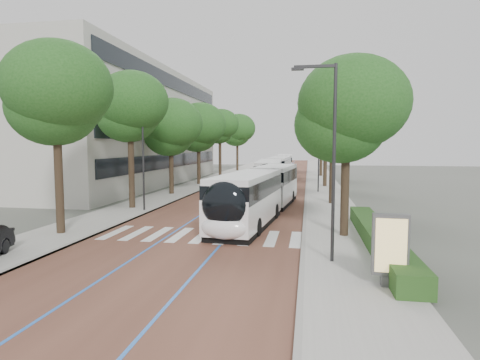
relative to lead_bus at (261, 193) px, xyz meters
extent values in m
plane|color=#51544C|center=(-2.59, -7.64, -1.63)|extent=(160.00, 160.00, 0.00)
cube|color=#553226|center=(-2.59, 32.36, -1.62)|extent=(11.00, 140.00, 0.02)
cube|color=#9D9994|center=(-10.09, 32.36, -1.57)|extent=(4.00, 140.00, 0.12)
cube|color=#9D9994|center=(4.91, 32.36, -1.57)|extent=(4.00, 140.00, 0.12)
cube|color=gray|center=(-8.19, 32.36, -1.57)|extent=(0.20, 140.00, 0.14)
cube|color=gray|center=(3.01, 32.36, -1.57)|extent=(0.20, 140.00, 0.14)
cube|color=silver|center=(-7.39, -6.64, -1.60)|extent=(0.55, 3.60, 0.01)
cube|color=silver|center=(-6.14, -6.64, -1.60)|extent=(0.55, 3.60, 0.01)
cube|color=silver|center=(-4.89, -6.64, -1.60)|extent=(0.55, 3.60, 0.01)
cube|color=silver|center=(-3.64, -6.64, -1.60)|extent=(0.55, 3.60, 0.01)
cube|color=silver|center=(-2.39, -6.64, -1.60)|extent=(0.55, 3.60, 0.01)
cube|color=silver|center=(-1.14, -6.64, -1.60)|extent=(0.55, 3.60, 0.01)
cube|color=silver|center=(0.11, -6.64, -1.60)|extent=(0.55, 3.60, 0.01)
cube|color=silver|center=(1.36, -6.64, -1.60)|extent=(0.55, 3.60, 0.01)
cube|color=silver|center=(2.61, -6.64, -1.60)|extent=(0.55, 3.60, 0.01)
cube|color=blue|center=(-4.19, 32.36, -1.60)|extent=(0.12, 126.00, 0.01)
cube|color=blue|center=(-0.99, 32.36, -1.60)|extent=(0.12, 126.00, 0.01)
cube|color=#B8B7AA|center=(-22.09, 20.36, 5.37)|extent=(18.00, 40.00, 14.00)
cube|color=black|center=(-13.04, 20.36, 1.37)|extent=(0.12, 38.00, 1.60)
cube|color=black|center=(-13.04, 20.36, 4.57)|extent=(0.12, 38.00, 1.60)
cube|color=black|center=(-13.04, 20.36, 7.77)|extent=(0.12, 38.00, 1.60)
cube|color=black|center=(-13.04, 20.36, 10.77)|extent=(0.12, 38.00, 1.60)
cube|color=#214819|center=(6.51, -7.64, -1.11)|extent=(1.20, 14.00, 0.80)
cylinder|color=#2A2A2C|center=(4.21, -10.64, 2.49)|extent=(0.14, 0.14, 8.00)
cube|color=#2A2A2C|center=(3.41, -10.64, 6.39)|extent=(1.70, 0.12, 0.12)
cube|color=#2A2A2C|center=(2.71, -10.64, 6.31)|extent=(0.50, 0.20, 0.10)
cylinder|color=#2A2A2C|center=(4.21, 14.36, 2.49)|extent=(0.14, 0.14, 8.00)
cube|color=#2A2A2C|center=(3.41, 14.36, 6.39)|extent=(1.70, 0.12, 0.12)
cube|color=#2A2A2C|center=(2.71, 14.36, 6.31)|extent=(0.50, 0.20, 0.10)
cylinder|color=#2A2A2C|center=(-8.69, 0.36, 2.49)|extent=(0.14, 0.14, 8.00)
cylinder|color=black|center=(-10.09, -7.64, 0.99)|extent=(0.44, 0.44, 5.23)
ellipsoid|color=#1C4B18|center=(-10.09, -7.64, 5.74)|extent=(5.61, 5.61, 4.77)
cylinder|color=black|center=(-10.09, 1.36, 1.04)|extent=(0.44, 0.44, 5.34)
ellipsoid|color=#1C4B18|center=(-10.09, 1.36, 5.89)|extent=(5.36, 5.36, 4.55)
cylinder|color=black|center=(-10.09, 10.36, 0.63)|extent=(0.44, 0.44, 4.52)
ellipsoid|color=#1C4B18|center=(-10.09, 10.36, 4.75)|extent=(5.75, 5.75, 4.89)
cylinder|color=black|center=(-10.09, 20.36, 0.78)|extent=(0.44, 0.44, 4.81)
ellipsoid|color=#1C4B18|center=(-10.09, 20.36, 5.15)|extent=(6.22, 6.22, 5.29)
cylinder|color=black|center=(-10.09, 32.36, 1.02)|extent=(0.44, 0.44, 5.30)
ellipsoid|color=#1C4B18|center=(-10.09, 32.36, 5.84)|extent=(5.23, 5.23, 4.45)
cylinder|color=black|center=(-10.09, 47.36, 1.01)|extent=(0.44, 0.44, 5.28)
ellipsoid|color=#1C4B18|center=(-10.09, 47.36, 5.81)|extent=(6.31, 6.31, 5.36)
cylinder|color=black|center=(5.11, -5.64, 0.67)|extent=(0.44, 0.44, 4.59)
ellipsoid|color=#1C4B18|center=(5.11, -5.64, 4.84)|extent=(5.67, 5.67, 4.82)
cylinder|color=black|center=(5.11, 6.36, 0.51)|extent=(0.44, 0.44, 4.28)
ellipsoid|color=#1C4B18|center=(5.11, 6.36, 4.40)|extent=(5.20, 5.20, 4.42)
cylinder|color=black|center=(5.11, 20.36, 0.38)|extent=(0.44, 0.44, 4.01)
ellipsoid|color=#1C4B18|center=(5.11, 20.36, 4.03)|extent=(5.16, 5.16, 4.39)
cylinder|color=black|center=(5.11, 36.36, 0.68)|extent=(0.44, 0.44, 4.62)
ellipsoid|color=#1C4B18|center=(5.11, 36.36, 4.89)|extent=(5.52, 5.52, 4.69)
cylinder|color=black|center=(0.13, 1.29, 0.15)|extent=(2.38, 1.12, 2.30)
cube|color=white|center=(-0.37, -3.81, -0.37)|extent=(3.40, 9.56, 1.82)
cube|color=black|center=(-0.37, -3.81, 0.77)|extent=(3.42, 9.38, 0.97)
cube|color=silver|center=(-0.37, -3.81, 1.42)|extent=(3.33, 9.37, 0.31)
cube|color=black|center=(-0.37, -3.81, -1.45)|extent=(3.32, 9.18, 0.35)
cube|color=white|center=(0.55, 5.59, -0.37)|extent=(3.24, 7.95, 1.82)
cube|color=black|center=(0.55, 5.59, 0.77)|extent=(3.27, 7.80, 0.97)
cube|color=silver|center=(0.55, 5.59, 1.42)|extent=(3.18, 7.79, 0.31)
cube|color=black|center=(0.55, 5.59, -1.45)|extent=(3.16, 7.63, 0.35)
ellipsoid|color=black|center=(-0.82, -8.32, 0.38)|extent=(2.45, 1.32, 2.28)
ellipsoid|color=white|center=(-0.82, -8.37, -0.76)|extent=(2.44, 1.22, 1.14)
cylinder|color=black|center=(-1.72, -5.97, -1.13)|extent=(0.40, 1.02, 1.00)
cylinder|color=black|center=(0.53, -6.19, -1.13)|extent=(0.40, 1.02, 1.00)
cylinder|color=black|center=(-0.41, 7.37, -1.13)|extent=(0.40, 1.02, 1.00)
cylinder|color=black|center=(1.84, 7.14, -1.13)|extent=(0.40, 1.02, 1.00)
cylinder|color=black|center=(-1.20, -0.64, -1.13)|extent=(0.40, 1.02, 1.00)
cylinder|color=black|center=(1.05, -0.86, -1.13)|extent=(0.40, 1.02, 1.00)
cube|color=white|center=(-1.00, 16.18, -0.37)|extent=(3.17, 12.12, 1.82)
cube|color=black|center=(-1.00, 16.18, 0.77)|extent=(3.19, 11.88, 0.97)
cube|color=silver|center=(-1.00, 16.18, 1.42)|extent=(3.10, 11.88, 0.31)
cube|color=black|center=(-1.00, 16.18, -1.45)|extent=(3.09, 11.64, 0.35)
ellipsoid|color=black|center=(-0.67, 10.34, 0.38)|extent=(2.41, 1.23, 2.28)
ellipsoid|color=white|center=(-0.67, 10.29, -0.76)|extent=(2.40, 1.13, 1.14)
cylinder|color=black|center=(-1.93, 12.52, -1.13)|extent=(0.36, 1.02, 1.00)
cylinder|color=black|center=(0.33, 12.65, -1.13)|extent=(0.36, 1.02, 1.00)
cylinder|color=black|center=(-2.34, 19.91, -1.13)|extent=(0.36, 1.02, 1.00)
cylinder|color=black|center=(-0.08, 20.04, -1.13)|extent=(0.36, 1.02, 1.00)
cube|color=white|center=(-0.88, 29.22, -0.37)|extent=(2.80, 12.06, 1.82)
cube|color=black|center=(-0.88, 29.22, 0.77)|extent=(2.84, 11.82, 0.97)
cube|color=silver|center=(-0.88, 29.22, 1.42)|extent=(2.75, 11.82, 0.31)
cube|color=black|center=(-0.88, 29.22, -1.45)|extent=(2.74, 11.58, 0.35)
ellipsoid|color=black|center=(-1.03, 23.37, 0.38)|extent=(2.38, 1.16, 2.28)
ellipsoid|color=white|center=(-1.03, 23.32, -0.76)|extent=(2.37, 1.06, 1.14)
cylinder|color=black|center=(-2.10, 25.65, -1.13)|extent=(0.33, 1.01, 1.00)
cylinder|color=black|center=(0.16, 25.59, -1.13)|extent=(0.33, 1.01, 1.00)
cylinder|color=black|center=(-1.91, 33.04, -1.13)|extent=(0.33, 1.01, 1.00)
cylinder|color=black|center=(0.35, 32.99, -1.13)|extent=(0.33, 1.01, 1.00)
cube|color=white|center=(-0.94, 43.03, -0.37)|extent=(3.05, 12.10, 1.82)
cube|color=black|center=(-0.94, 43.03, 0.77)|extent=(3.08, 11.86, 0.97)
cube|color=silver|center=(-0.94, 43.03, 1.42)|extent=(2.99, 11.86, 0.31)
cube|color=black|center=(-0.94, 43.03, -1.45)|extent=(2.98, 11.62, 0.35)
ellipsoid|color=black|center=(-0.67, 37.19, 0.38)|extent=(2.40, 1.21, 2.28)
ellipsoid|color=white|center=(-0.67, 37.14, -0.76)|extent=(2.39, 1.11, 1.14)
cylinder|color=black|center=(-1.90, 39.38, -1.13)|extent=(0.35, 1.01, 1.00)
cylinder|color=black|center=(0.36, 39.48, -1.13)|extent=(0.35, 1.01, 1.00)
cylinder|color=black|center=(-2.24, 46.77, -1.13)|extent=(0.35, 1.01, 1.00)
cylinder|color=black|center=(0.02, 46.88, -1.13)|extent=(0.35, 1.01, 1.00)
cube|color=#59595B|center=(5.96, -13.28, -1.32)|extent=(0.57, 0.49, 0.37)
cube|color=#59595B|center=(5.96, -13.28, -0.09)|extent=(1.21, 0.38, 2.11)
cube|color=#D7BA71|center=(5.95, -13.46, -0.09)|extent=(1.01, 0.07, 1.83)
camera|label=1|loc=(3.20, -27.23, 3.26)|focal=30.00mm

